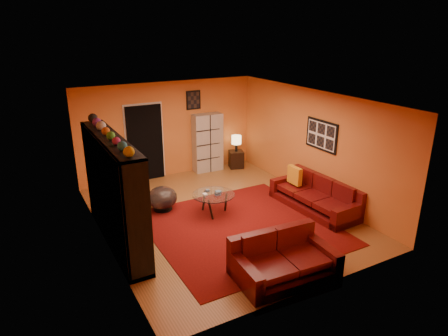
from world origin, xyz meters
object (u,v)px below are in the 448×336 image
loveseat (282,259)px  storage_cabinet (208,143)px  sofa (317,196)px  coffee_table (213,196)px  tv (116,193)px  entertainment_unit (114,192)px  table_lamp (236,140)px  bowl_chair (162,198)px  side_table (236,159)px

loveseat → storage_cabinet: storage_cabinet is taller
sofa → coffee_table: bearing=155.9°
sofa → coffee_table: sofa is taller
tv → storage_cabinet: storage_cabinet is taller
loveseat → entertainment_unit: bearing=45.1°
loveseat → table_lamp: 5.46m
sofa → loveseat: 2.85m
storage_cabinet → bowl_chair: storage_cabinet is taller
bowl_chair → table_lamp: size_ratio=1.42×
tv → bowl_chair: (1.21, 0.81, -0.68)m
table_lamp → side_table: bearing=0.0°
tv → loveseat: bearing=-140.3°
entertainment_unit → table_lamp: entertainment_unit is taller
loveseat → coffee_table: loveseat is taller
coffee_table → bowl_chair: (-0.92, 0.74, -0.13)m
entertainment_unit → tv: (0.05, 0.10, -0.08)m
storage_cabinet → bowl_chair: 2.87m
tv → storage_cabinet: (3.30, 2.70, -0.14)m
loveseat → side_table: bearing=-18.8°
entertainment_unit → loveseat: bearing=-48.5°
entertainment_unit → side_table: 5.01m
tv → side_table: bearing=-58.8°
bowl_chair → table_lamp: bearing=30.1°
sofa → coffee_table: (-2.23, 0.87, 0.14)m
loveseat → table_lamp: bearing=-18.8°
sofa → storage_cabinet: size_ratio=1.34×
side_table → storage_cabinet: bearing=167.5°
sofa → side_table: (-0.22, 3.32, -0.04)m
storage_cabinet → entertainment_unit: bearing=-138.2°
entertainment_unit → tv: entertainment_unit is taller
loveseat → bowl_chair: size_ratio=2.58×
entertainment_unit → storage_cabinet: entertainment_unit is taller
coffee_table → table_lamp: 3.19m
storage_cabinet → bowl_chair: (-2.10, -1.89, -0.54)m
side_table → coffee_table: bearing=-129.6°
coffee_table → entertainment_unit: bearing=-175.5°
coffee_table → storage_cabinet: storage_cabinet is taller
sofa → loveseat: bearing=-145.8°
loveseat → side_table: 5.43m
entertainment_unit → bowl_chair: 1.73m
storage_cabinet → side_table: bearing=-10.5°
tv → side_table: 4.90m
entertainment_unit → coffee_table: bearing=4.5°
entertainment_unit → storage_cabinet: (3.35, 2.80, -0.22)m
entertainment_unit → bowl_chair: entertainment_unit is taller
tv → loveseat: (2.08, -2.51, -0.69)m
entertainment_unit → loveseat: 3.31m
coffee_table → table_lamp: size_ratio=1.99×
side_table → sofa: bearing=-86.3°
bowl_chair → side_table: 3.40m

